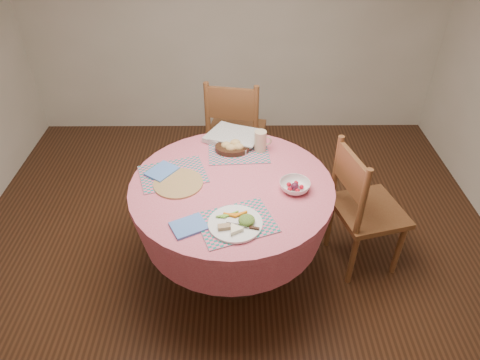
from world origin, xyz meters
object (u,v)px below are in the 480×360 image
Objects in this scene: dining_table at (232,208)px; chair_right at (363,207)px; chair_back at (235,131)px; wicker_trivet at (178,183)px; dinner_plate at (236,223)px; bread_bowl at (232,147)px; latte_mug at (261,141)px; fruit_bowl at (295,186)px.

chair_right reaches higher than dining_table.
wicker_trivet is (-0.34, -1.01, 0.24)m from chair_back.
dining_table is at bearing -0.44° from wicker_trivet.
chair_right is at bearing 141.68° from chair_back.
dinner_plate reaches higher than dining_table.
bread_bowl is (0.33, 0.36, 0.03)m from wicker_trivet.
latte_mug reaches higher than dining_table.
wicker_trivet is at bearing 133.50° from dinner_plate.
fruit_bowl is at bearing -66.72° from latte_mug.
fruit_bowl is at bearing -5.17° from wicker_trivet.
chair_back is at bearing 89.13° from dining_table.
wicker_trivet is at bearing -144.82° from latte_mug.
dinner_plate is at bearing -85.60° from dining_table.
dining_table is 0.38m from wicker_trivet.
dining_table is 5.39× the size of bread_bowl.
dining_table is at bearing 94.40° from dinner_plate.
wicker_trivet is 1.02× the size of dinner_plate.
wicker_trivet reaches higher than dining_table.
latte_mug is (0.19, 0.01, 0.04)m from bread_bowl.
dinner_plate is 1.28× the size of bread_bowl.
fruit_bowl reaches higher than dining_table.
dinner_plate is 0.46m from fruit_bowl.
bread_bowl is at bearing 131.48° from fruit_bowl.
chair_right is 4.13× the size of bread_bowl.
bread_bowl is 0.98× the size of fruit_bowl.
latte_mug reaches higher than wicker_trivet.
wicker_trivet is 0.63m from latte_mug.
wicker_trivet is at bearing 174.83° from fruit_bowl.
bread_bowl is at bearing 57.37° from chair_right.
bread_bowl is 0.19m from latte_mug.
fruit_bowl is at bearing 91.53° from chair_right.
dining_table is at bearing 98.97° from chair_back.
chair_right is 0.94m from bread_bowl.
latte_mug is at bearing 52.30° from chair_right.
dinner_plate is at bearing -46.50° from wicker_trivet.
wicker_trivet is 2.11× the size of latte_mug.
wicker_trivet is 0.48m from bread_bowl.
chair_back reaches higher than bread_bowl.
dinner_plate is at bearing -87.96° from bread_bowl.
chair_back is at bearing 105.00° from latte_mug.
chair_back is 4.33× the size of bread_bowl.
bread_bowl is at bearing 92.04° from dinner_plate.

